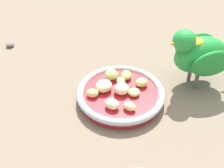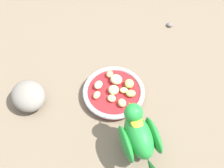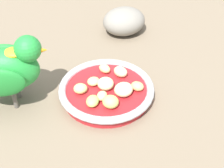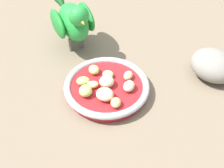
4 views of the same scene
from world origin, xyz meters
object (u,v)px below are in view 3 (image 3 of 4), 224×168
at_px(apple_piece_5, 121,72).
at_px(parrot, 4,68).
at_px(feeding_bowl, 106,92).
at_px(apple_piece_9, 111,102).
at_px(apple_piece_2, 80,89).
at_px(apple_piece_4, 102,96).
at_px(rock_large, 124,21).
at_px(apple_piece_8, 137,86).
at_px(apple_piece_1, 93,101).
at_px(apple_piece_3, 123,90).
at_px(apple_piece_7, 105,69).
at_px(apple_piece_6, 94,81).
at_px(apple_piece_0, 105,85).

height_order(apple_piece_5, parrot, parrot).
height_order(feeding_bowl, apple_piece_9, apple_piece_9).
distance_m(apple_piece_2, apple_piece_4, 0.04).
bearing_deg(feeding_bowl, apple_piece_5, -97.41).
height_order(apple_piece_2, rock_large, rock_large).
relative_size(apple_piece_2, apple_piece_4, 1.08).
distance_m(apple_piece_5, parrot, 0.22).
xyz_separation_m(apple_piece_9, parrot, (0.18, 0.06, 0.05)).
xyz_separation_m(apple_piece_8, parrot, (0.21, 0.12, 0.05)).
bearing_deg(apple_piece_5, apple_piece_8, 153.05).
bearing_deg(apple_piece_1, apple_piece_4, -109.17).
xyz_separation_m(apple_piece_8, apple_piece_9, (0.02, 0.06, 0.00)).
distance_m(apple_piece_1, apple_piece_9, 0.03).
xyz_separation_m(apple_piece_2, apple_piece_9, (-0.07, 0.01, 0.00)).
height_order(apple_piece_2, apple_piece_3, apple_piece_3).
relative_size(apple_piece_1, apple_piece_5, 0.96).
xyz_separation_m(apple_piece_4, parrot, (0.16, 0.07, 0.06)).
distance_m(feeding_bowl, apple_piece_9, 0.05).
height_order(apple_piece_7, parrot, parrot).
height_order(apple_piece_4, apple_piece_7, apple_piece_7).
height_order(apple_piece_3, apple_piece_9, same).
bearing_deg(apple_piece_6, apple_piece_0, 169.14).
distance_m(apple_piece_1, apple_piece_5, 0.10).
relative_size(feeding_bowl, apple_piece_2, 7.10).
height_order(apple_piece_4, apple_piece_6, same).
height_order(feeding_bowl, apple_piece_4, apple_piece_4).
relative_size(apple_piece_4, rock_large, 0.22).
height_order(apple_piece_6, parrot, parrot).
relative_size(apple_piece_0, apple_piece_5, 1.06).
bearing_deg(apple_piece_9, apple_piece_3, -99.31).
bearing_deg(apple_piece_7, feeding_bowl, 119.56).
bearing_deg(apple_piece_9, apple_piece_4, -25.75).
distance_m(apple_piece_3, apple_piece_5, 0.06).
bearing_deg(apple_piece_0, rock_large, -72.99).
xyz_separation_m(apple_piece_0, apple_piece_5, (-0.01, -0.05, -0.00)).
bearing_deg(apple_piece_2, apple_piece_3, -157.43).
bearing_deg(apple_piece_4, rock_large, -73.03).
xyz_separation_m(apple_piece_5, rock_large, (0.08, -0.19, 0.00)).
relative_size(apple_piece_3, apple_piece_9, 1.23).
bearing_deg(apple_piece_3, apple_piece_4, 42.84).
bearing_deg(feeding_bowl, apple_piece_0, -33.45).
height_order(apple_piece_3, apple_piece_6, apple_piece_3).
distance_m(apple_piece_6, apple_piece_9, 0.07).
bearing_deg(apple_piece_6, rock_large, -78.82).
bearing_deg(apple_piece_3, apple_piece_6, -3.29).
distance_m(apple_piece_0, apple_piece_7, 0.05).
bearing_deg(apple_piece_3, apple_piece_9, 80.69).
xyz_separation_m(apple_piece_0, apple_piece_6, (0.03, -0.01, -0.00)).
bearing_deg(apple_piece_8, apple_piece_9, 69.54).
bearing_deg(apple_piece_6, parrot, 38.29).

